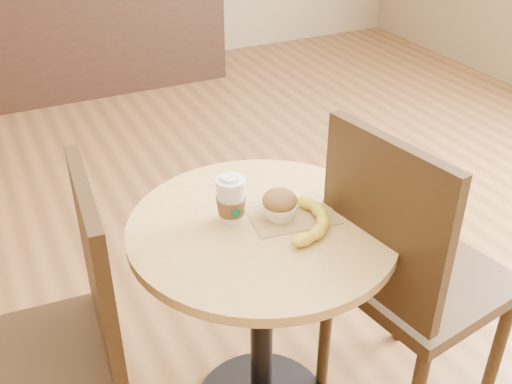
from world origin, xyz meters
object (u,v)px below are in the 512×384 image
Objects in this scene: muffin at (280,205)px; banana at (303,216)px; chair_left at (57,347)px; chair_right at (407,272)px; coffee_cup at (231,201)px; cafe_table at (262,280)px.

banana is at bearing -44.51° from muffin.
chair_right reaches higher than chair_left.
banana is at bearing 56.38° from chair_right.
chair_right is at bearing -0.03° from banana.
coffee_cup is at bearing 54.49° from chair_right.
banana is (0.10, -0.04, 0.22)m from cafe_table.
cafe_table is 0.28m from coffee_cup.
banana is (0.69, -0.04, 0.22)m from chair_left.
coffee_cup reaches higher than banana.
chair_left is 0.97× the size of chair_right.
muffin reaches higher than banana.
cafe_table is 0.25m from muffin.
chair_left reaches higher than cafe_table.
chair_right is 10.53× the size of muffin.
coffee_cup is (-0.07, 0.05, 0.26)m from cafe_table.
muffin reaches higher than cafe_table.
chair_left is at bearing 71.29° from chair_right.
chair_left reaches higher than banana.
cafe_table is at bearing -177.77° from muffin.
chair_right reaches higher than banana.
cafe_table is 0.75× the size of chair_left.
chair_left is 0.99m from chair_right.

